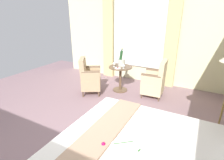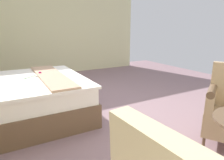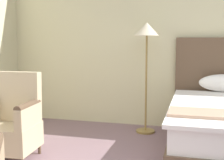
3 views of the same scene
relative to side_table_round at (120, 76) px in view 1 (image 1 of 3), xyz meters
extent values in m
plane|color=gray|center=(2.27, 0.10, -0.43)|extent=(8.21, 8.21, 0.00)
cube|color=beige|center=(-1.14, 0.10, 0.99)|extent=(0.12, 5.43, 2.83)
cube|color=white|center=(-1.06, 0.10, 1.08)|extent=(0.02, 1.68, 2.08)
cube|color=white|center=(-1.03, 0.10, 1.08)|extent=(0.02, 1.60, 2.04)
cube|color=#C2B87F|center=(-0.98, 1.12, 0.88)|extent=(0.10, 0.36, 2.61)
cube|color=#CCBB7D|center=(-0.98, -0.93, 0.88)|extent=(0.10, 0.36, 2.61)
cube|color=white|center=(2.58, 1.58, 0.05)|extent=(1.71, 2.07, 0.24)
cube|color=white|center=(2.58, 1.52, 0.19)|extent=(1.80, 2.00, 0.04)
cube|color=tan|center=(2.58, 1.00, 0.23)|extent=(1.76, 0.38, 0.03)
cylinder|color=#2D6628|center=(2.71, 1.27, 0.22)|extent=(0.24, 0.28, 0.01)
sphere|color=#B20F4C|center=(2.82, 1.13, 0.24)|extent=(0.05, 0.05, 0.05)
ellipsoid|color=#33702D|center=(2.71, 1.52, 0.23)|extent=(0.05, 0.03, 0.01)
cube|color=white|center=(2.75, 1.17, 0.22)|extent=(0.09, 0.12, 0.00)
cylinder|color=olive|center=(1.26, 2.38, -0.41)|extent=(0.28, 0.28, 0.03)
cylinder|color=olive|center=(1.26, 2.38, 0.30)|extent=(0.03, 0.03, 1.40)
cylinder|color=brown|center=(0.00, 0.00, -0.41)|extent=(0.41, 0.41, 0.03)
cylinder|color=brown|center=(0.00, 0.00, -0.08)|extent=(0.07, 0.07, 0.69)
cylinder|color=brown|center=(0.00, 0.00, 0.28)|extent=(0.66, 0.66, 0.02)
cylinder|color=#B5B5A8|center=(-0.08, -0.01, 0.38)|extent=(0.20, 0.20, 0.18)
torus|color=#B5B5A8|center=(-0.08, -0.01, 0.47)|extent=(0.21, 0.21, 0.02)
cylinder|color=white|center=(-0.08, -0.01, 0.45)|extent=(0.18, 0.18, 0.03)
cylinder|color=#1E4723|center=(-0.08, -0.03, 0.55)|extent=(0.08, 0.12, 0.33)
cylinder|color=#193D1E|center=(-0.08, 0.00, 0.74)|extent=(0.03, 0.04, 0.07)
sphere|color=gold|center=(-0.08, 0.00, 0.77)|extent=(0.04, 0.04, 0.04)
cylinder|color=white|center=(0.09, -0.16, 0.29)|extent=(0.06, 0.06, 0.01)
cylinder|color=white|center=(0.09, -0.16, 0.33)|extent=(0.01, 0.01, 0.07)
cone|color=white|center=(0.09, -0.16, 0.39)|extent=(0.08, 0.08, 0.06)
cylinder|color=white|center=(0.10, 0.13, 0.29)|extent=(0.06, 0.06, 0.01)
cylinder|color=white|center=(0.10, 0.13, 0.32)|extent=(0.01, 0.01, 0.06)
cone|color=white|center=(0.10, 0.13, 0.38)|extent=(0.08, 0.08, 0.06)
cylinder|color=white|center=(0.18, 0.00, 0.29)|extent=(0.17, 0.17, 0.01)
sphere|color=maroon|center=(0.20, 0.01, 0.31)|extent=(0.03, 0.03, 0.03)
sphere|color=#942643|center=(0.18, 0.01, 0.31)|extent=(0.02, 0.02, 0.02)
sphere|color=maroon|center=(0.21, 0.01, 0.31)|extent=(0.02, 0.02, 0.02)
cylinder|color=brown|center=(-0.33, 0.68, -0.37)|extent=(0.04, 0.04, 0.12)
cylinder|color=brown|center=(0.19, 0.71, -0.37)|extent=(0.04, 0.04, 0.12)
cylinder|color=brown|center=(-0.35, 1.13, -0.37)|extent=(0.04, 0.04, 0.12)
cylinder|color=brown|center=(0.16, 1.16, -0.37)|extent=(0.04, 0.04, 0.12)
cube|color=#CAB58E|center=(-0.08, 0.92, -0.17)|extent=(0.62, 0.56, 0.29)
cube|color=#CAB58E|center=(-0.10, 1.13, 0.27)|extent=(0.57, 0.17, 0.59)
cube|color=#CAB58E|center=(-0.33, 0.89, 0.10)|extent=(0.12, 0.49, 0.24)
cylinder|color=brown|center=(-0.33, 0.89, 0.21)|extent=(0.12, 0.49, 0.09)
cube|color=#CAB58E|center=(0.16, 0.91, 0.10)|extent=(0.12, 0.49, 0.24)
cylinder|color=brown|center=(0.16, 0.91, 0.21)|extent=(0.12, 0.49, 0.09)
cylinder|color=brown|center=(0.65, -0.32, -0.35)|extent=(0.04, 0.04, 0.16)
cylinder|color=brown|center=(0.24, -0.56, -0.35)|extent=(0.04, 0.04, 0.16)
cylinder|color=brown|center=(0.86, -0.68, -0.35)|extent=(0.04, 0.04, 0.16)
cylinder|color=brown|center=(0.45, -0.92, -0.35)|extent=(0.04, 0.04, 0.16)
cube|color=tan|center=(0.55, -0.62, -0.12)|extent=(0.73, 0.71, 0.29)
cube|color=tan|center=(0.65, -0.79, 0.30)|extent=(0.53, 0.40, 0.55)
cube|color=tan|center=(0.74, -0.49, 0.14)|extent=(0.31, 0.44, 0.23)
cylinder|color=brown|center=(0.74, -0.49, 0.26)|extent=(0.31, 0.44, 0.09)
cube|color=tan|center=(0.35, -0.72, 0.14)|extent=(0.31, 0.44, 0.23)
cylinder|color=brown|center=(0.35, -0.72, 0.26)|extent=(0.31, 0.44, 0.09)
camera|label=1|loc=(4.20, 1.98, 1.64)|focal=28.00mm
camera|label=2|loc=(-0.67, 1.67, 0.98)|focal=32.00mm
camera|label=3|loc=(1.95, -2.12, 0.93)|focal=50.00mm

